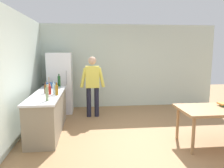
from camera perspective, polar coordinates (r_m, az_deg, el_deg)
ground_plane at (r=4.72m, az=7.52°, el=-14.64°), size 14.00×14.00×0.00m
wall_back at (r=7.30m, az=2.16°, el=4.70°), size 6.40×0.12×2.70m
wall_left at (r=4.69m, az=-25.34°, el=1.56°), size 0.12×5.60×2.70m
kitchen_counter at (r=5.29m, az=-16.35°, el=-7.15°), size 0.64×2.20×0.90m
refrigerator at (r=6.73m, az=-13.32°, el=0.26°), size 0.70×0.67×1.80m
person at (r=6.12m, az=-5.12°, el=0.37°), size 0.70×0.22×1.70m
dining_table at (r=4.77m, az=25.29°, el=-6.64°), size 1.40×0.90×0.75m
cooking_pot at (r=6.01m, az=-15.88°, el=-0.26°), size 0.40×0.28×0.12m
utensil_jar at (r=5.58m, az=-16.25°, el=-0.76°), size 0.11×0.11×0.32m
bottle_oil_amber at (r=4.91m, az=-14.24°, el=-1.52°), size 0.06×0.06×0.28m
bottle_beer_brown at (r=5.19m, az=-16.97°, el=-1.20°), size 0.06×0.06×0.26m
bottle_sauce_red at (r=5.06m, az=-15.92°, el=-1.52°), size 0.06×0.06×0.24m
bottle_vinegar_tall at (r=4.42m, az=-16.64°, el=-2.49°), size 0.06×0.06×0.32m
bottle_wine_green at (r=6.10m, az=-13.64°, el=0.77°), size 0.08×0.08×0.34m
bottle_water_clear at (r=4.99m, az=-14.91°, el=-1.26°), size 0.07×0.07×0.30m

